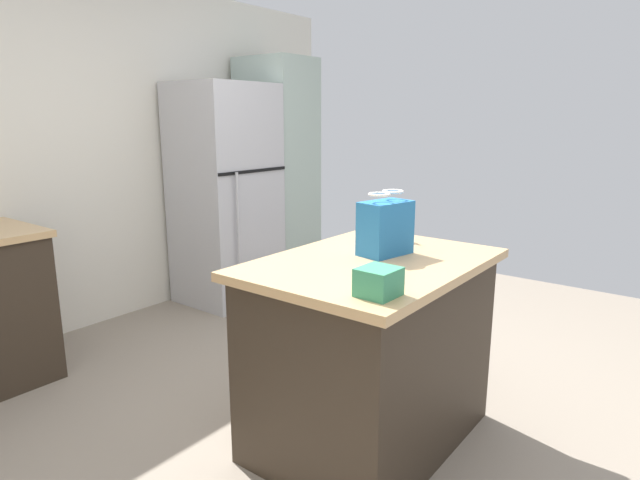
% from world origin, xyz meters
% --- Properties ---
extents(ground, '(6.56, 6.56, 0.00)m').
position_xyz_m(ground, '(0.00, 0.00, 0.00)').
color(ground, gray).
extents(back_wall, '(5.47, 0.13, 2.55)m').
position_xyz_m(back_wall, '(-0.01, 2.28, 1.27)').
color(back_wall, silver).
rests_on(back_wall, ground).
extents(kitchen_island, '(1.17, 0.85, 0.91)m').
position_xyz_m(kitchen_island, '(0.08, -0.24, 0.46)').
color(kitchen_island, '#33281E').
rests_on(kitchen_island, ground).
extents(refrigerator, '(0.75, 0.70, 1.81)m').
position_xyz_m(refrigerator, '(1.13, 1.87, 0.91)').
color(refrigerator, '#B7B7BC').
rests_on(refrigerator, ground).
extents(tall_cabinet, '(0.51, 0.62, 2.06)m').
position_xyz_m(tall_cabinet, '(1.78, 1.87, 1.03)').
color(tall_cabinet, '#9EB2A8').
rests_on(tall_cabinet, ground).
extents(shopping_bag, '(0.27, 0.19, 0.30)m').
position_xyz_m(shopping_bag, '(0.21, -0.23, 1.04)').
color(shopping_bag, '#236BAD').
rests_on(shopping_bag, kitchen_island).
extents(small_box, '(0.15, 0.14, 0.10)m').
position_xyz_m(small_box, '(-0.33, -0.53, 0.96)').
color(small_box, '#388E66').
rests_on(small_box, kitchen_island).
extents(bottle, '(0.05, 0.05, 0.22)m').
position_xyz_m(bottle, '(0.51, -0.12, 1.00)').
color(bottle, white).
rests_on(bottle, kitchen_island).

